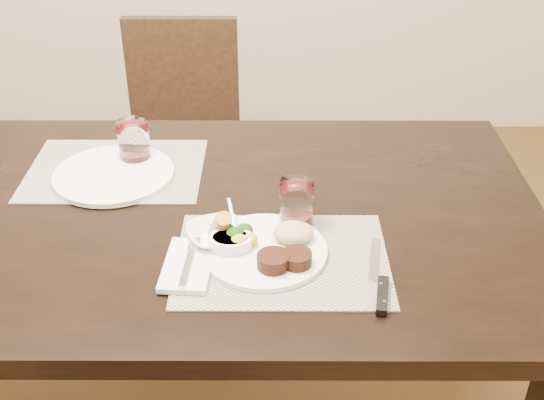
{
  "coord_description": "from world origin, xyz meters",
  "views": [
    {
      "loc": [
        0.34,
        -1.38,
        1.65
      ],
      "look_at": [
        0.34,
        -0.07,
        0.82
      ],
      "focal_mm": 45.0,
      "sensor_mm": 36.0,
      "label": 1
    }
  ],
  "objects_px": {
    "chair_far": "(183,130)",
    "steak_knife": "(380,286)",
    "cracker_bowl": "(216,234)",
    "wine_glass_near": "(296,205)",
    "dinner_plate": "(270,248)",
    "far_plate": "(114,174)"
  },
  "relations": [
    {
      "from": "dinner_plate",
      "to": "far_plate",
      "type": "xyz_separation_m",
      "value": [
        -0.41,
        0.33,
        -0.01
      ]
    },
    {
      "from": "chair_far",
      "to": "cracker_bowl",
      "type": "relative_size",
      "value": 5.36
    },
    {
      "from": "chair_far",
      "to": "steak_knife",
      "type": "xyz_separation_m",
      "value": [
        0.56,
        -1.23,
        0.26
      ]
    },
    {
      "from": "dinner_plate",
      "to": "far_plate",
      "type": "bearing_deg",
      "value": 121.2
    },
    {
      "from": "chair_far",
      "to": "cracker_bowl",
      "type": "height_order",
      "value": "chair_far"
    },
    {
      "from": "steak_knife",
      "to": "wine_glass_near",
      "type": "relative_size",
      "value": 2.35
    },
    {
      "from": "chair_far",
      "to": "far_plate",
      "type": "distance_m",
      "value": 0.83
    },
    {
      "from": "cracker_bowl",
      "to": "wine_glass_near",
      "type": "relative_size",
      "value": 1.52
    },
    {
      "from": "chair_far",
      "to": "far_plate",
      "type": "bearing_deg",
      "value": -95.34
    },
    {
      "from": "cracker_bowl",
      "to": "wine_glass_near",
      "type": "height_order",
      "value": "wine_glass_near"
    },
    {
      "from": "chair_far",
      "to": "dinner_plate",
      "type": "relative_size",
      "value": 3.24
    },
    {
      "from": "wine_glass_near",
      "to": "far_plate",
      "type": "xyz_separation_m",
      "value": [
        -0.47,
        0.21,
        -0.04
      ]
    },
    {
      "from": "wine_glass_near",
      "to": "far_plate",
      "type": "height_order",
      "value": "wine_glass_near"
    },
    {
      "from": "chair_far",
      "to": "steak_knife",
      "type": "height_order",
      "value": "chair_far"
    },
    {
      "from": "dinner_plate",
      "to": "wine_glass_near",
      "type": "distance_m",
      "value": 0.14
    },
    {
      "from": "wine_glass_near",
      "to": "chair_far",
      "type": "bearing_deg",
      "value": 111.76
    },
    {
      "from": "wine_glass_near",
      "to": "steak_knife",
      "type": "bearing_deg",
      "value": -55.29
    },
    {
      "from": "steak_knife",
      "to": "far_plate",
      "type": "xyz_separation_m",
      "value": [
        -0.64,
        0.45,
        0.0
      ]
    },
    {
      "from": "wine_glass_near",
      "to": "cracker_bowl",
      "type": "bearing_deg",
      "value": -158.19
    },
    {
      "from": "wine_glass_near",
      "to": "far_plate",
      "type": "distance_m",
      "value": 0.52
    },
    {
      "from": "steak_knife",
      "to": "wine_glass_near",
      "type": "bearing_deg",
      "value": 134.73
    },
    {
      "from": "dinner_plate",
      "to": "far_plate",
      "type": "distance_m",
      "value": 0.53
    }
  ]
}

